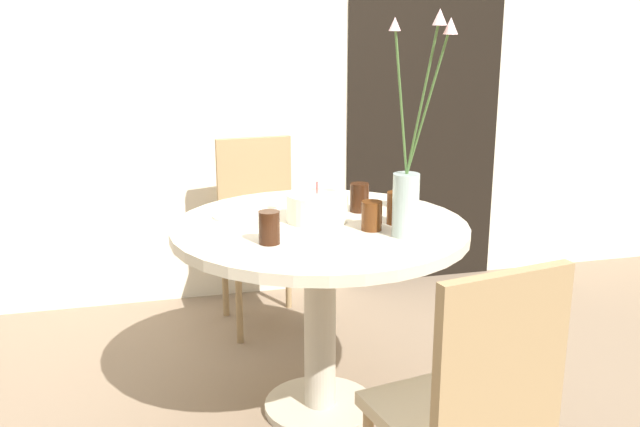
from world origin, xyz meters
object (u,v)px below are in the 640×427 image
(drink_glass_0, at_px, (372,216))
(chair_left_flank, at_px, (472,403))
(flower_vase, at_px, (409,182))
(drink_glass_3, at_px, (405,192))
(drink_glass_2, at_px, (397,208))
(drink_glass_4, at_px, (269,227))
(birthday_cake, at_px, (317,207))
(chair_right_flank, at_px, (260,220))
(drink_glass_1, at_px, (359,197))
(side_plate, at_px, (236,216))

(drink_glass_0, bearing_deg, chair_left_flank, -88.79)
(flower_vase, bearing_deg, drink_glass_3, 70.74)
(drink_glass_2, bearing_deg, drink_glass_4, -166.39)
(flower_vase, bearing_deg, drink_glass_4, 173.65)
(birthday_cake, bearing_deg, drink_glass_4, -134.00)
(flower_vase, xyz_separation_m, drink_glass_2, (0.02, 0.17, -0.14))
(birthday_cake, xyz_separation_m, flower_vase, (0.25, -0.28, 0.15))
(chair_left_flank, relative_size, flower_vase, 1.22)
(drink_glass_3, height_order, drink_glass_4, drink_glass_3)
(chair_right_flank, relative_size, birthday_cake, 4.04)
(chair_right_flank, distance_m, drink_glass_4, 1.18)
(drink_glass_4, bearing_deg, drink_glass_3, 27.71)
(chair_left_flank, height_order, drink_glass_1, chair_left_flank)
(birthday_cake, height_order, side_plate, birthday_cake)
(drink_glass_0, bearing_deg, drink_glass_1, 82.65)
(flower_vase, relative_size, drink_glass_2, 6.35)
(chair_left_flank, xyz_separation_m, drink_glass_1, (0.02, 1.06, 0.30))
(side_plate, bearing_deg, drink_glass_3, -3.27)
(chair_left_flank, relative_size, drink_glass_1, 8.26)
(side_plate, distance_m, drink_glass_4, 0.36)
(chair_left_flank, bearing_deg, flower_vase, -106.91)
(drink_glass_4, bearing_deg, flower_vase, -6.35)
(chair_left_flank, xyz_separation_m, side_plate, (-0.46, 1.10, 0.25))
(side_plate, xyz_separation_m, drink_glass_2, (0.56, -0.23, 0.06))
(birthday_cake, relative_size, drink_glass_0, 2.18)
(side_plate, height_order, drink_glass_4, drink_glass_4)
(chair_left_flank, bearing_deg, drink_glass_2, -107.23)
(drink_glass_0, bearing_deg, side_plate, 147.26)
(side_plate, bearing_deg, drink_glass_1, -4.09)
(flower_vase, distance_m, drink_glass_0, 0.21)
(chair_left_flank, relative_size, drink_glass_2, 7.72)
(drink_glass_0, xyz_separation_m, drink_glass_4, (-0.38, -0.07, 0.00))
(chair_right_flank, xyz_separation_m, flower_vase, (0.32, -1.18, 0.44))
(chair_right_flank, height_order, side_plate, chair_right_flank)
(chair_left_flank, distance_m, flower_vase, 0.82)
(side_plate, distance_m, drink_glass_1, 0.48)
(chair_right_flank, distance_m, drink_glass_0, 1.13)
(side_plate, height_order, drink_glass_3, drink_glass_3)
(drink_glass_0, bearing_deg, drink_glass_3, 48.69)
(flower_vase, xyz_separation_m, side_plate, (-0.54, 0.41, -0.19))
(side_plate, relative_size, drink_glass_0, 1.69)
(drink_glass_0, height_order, drink_glass_2, drink_glass_2)
(birthday_cake, bearing_deg, drink_glass_3, 12.76)
(chair_right_flank, distance_m, birthday_cake, 0.95)
(chair_left_flank, bearing_deg, birthday_cake, -90.49)
(drink_glass_3, bearing_deg, birthday_cake, -167.24)
(drink_glass_1, bearing_deg, birthday_cake, -155.08)
(drink_glass_3, bearing_deg, side_plate, 176.73)
(chair_right_flank, bearing_deg, drink_glass_3, -65.26)
(chair_left_flank, distance_m, birthday_cake, 1.03)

